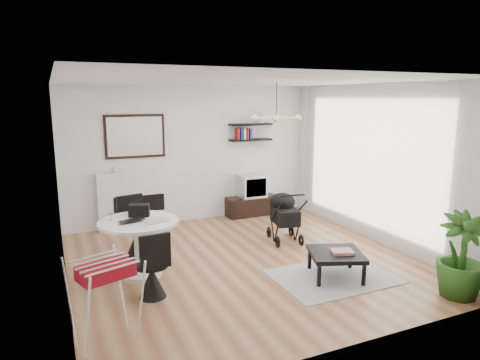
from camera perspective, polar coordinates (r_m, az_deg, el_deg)
name	(u,v)px	position (r m, az deg, el deg)	size (l,w,h in m)	color
floor	(243,261)	(6.66, 0.44, -10.79)	(5.00, 5.00, 0.00)	brown
ceiling	(244,81)	(6.19, 0.48, 13.12)	(5.00, 5.00, 0.00)	white
wall_back	(191,154)	(8.59, -6.49, 3.43)	(5.00, 5.00, 0.00)	white
wall_left	(60,189)	(5.74, -22.90, -1.15)	(5.00, 5.00, 0.00)	white
wall_right	(377,164)	(7.65, 17.76, 2.05)	(5.00, 5.00, 0.00)	white
sheer_curtain	(364,163)	(7.74, 16.22, 2.23)	(0.04, 3.60, 2.60)	white
fireplace	(138,192)	(8.37, -13.42, -1.63)	(1.50, 0.17, 2.16)	white
shelf_lower	(251,140)	(8.90, 1.42, 5.37)	(0.90, 0.25, 0.04)	black
shelf_upper	(251,124)	(8.87, 1.43, 7.43)	(0.90, 0.25, 0.04)	black
pendant_lamp	(276,118)	(6.77, 4.85, 8.24)	(0.90, 0.90, 0.10)	#E3C177
tv_console	(252,206)	(9.08, 1.57, -3.47)	(1.09, 0.38, 0.41)	black
crt_tv	(252,186)	(8.98, 1.55, -0.77)	(0.54, 0.47, 0.47)	silver
dining_table	(139,239)	(6.14, -13.29, -7.73)	(1.10, 1.10, 0.80)	white
laptop	(133,222)	(5.97, -14.02, -5.42)	(0.37, 0.24, 0.03)	black
black_bag	(139,210)	(6.26, -13.30, -3.94)	(0.29, 0.17, 0.17)	black
newspaper	(156,220)	(6.00, -11.13, -5.31)	(0.32, 0.27, 0.01)	silver
drinking_glass	(111,217)	(6.18, -16.88, -4.73)	(0.05, 0.05, 0.09)	white
chair_far	(136,239)	(6.87, -13.67, -7.68)	(0.49, 0.51, 0.98)	black
chair_near	(152,277)	(5.55, -11.60, -12.51)	(0.42, 0.43, 0.88)	black
drying_rack	(106,300)	(4.65, -17.49, -15.03)	(0.74, 0.72, 0.89)	white
stroller	(284,218)	(7.52, 5.91, -5.08)	(0.60, 0.81, 0.93)	black
rug	(333,276)	(6.26, 12.32, -12.46)	(1.65, 1.19, 0.01)	gray
coffee_table	(336,255)	(6.14, 12.68, -9.71)	(0.91, 0.91, 0.36)	black
magazines	(342,252)	(6.09, 13.47, -9.28)	(0.29, 0.22, 0.04)	#CF333D
potted_plant	(461,256)	(6.04, 27.40, -8.93)	(0.60, 0.60, 1.08)	#265418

